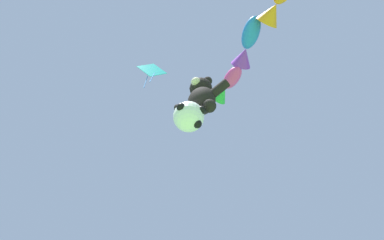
{
  "coord_description": "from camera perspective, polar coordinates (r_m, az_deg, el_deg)",
  "views": [
    {
      "loc": [
        2.33,
        0.55,
        1.74
      ],
      "look_at": [
        -0.42,
        5.09,
        9.8
      ],
      "focal_mm": 28.0,
      "sensor_mm": 36.0,
      "label": 1
    }
  ],
  "objects": [
    {
      "name": "fish_kite_magenta",
      "position": [
        13.83,
        6.64,
        6.52
      ],
      "size": [
        1.95,
        1.54,
        0.81
      ],
      "color": "#E53F9E"
    },
    {
      "name": "fish_kite_cobalt",
      "position": [
        13.59,
        10.43,
        13.84
      ],
      "size": [
        2.1,
        2.17,
        0.9
      ],
      "color": "blue"
    },
    {
      "name": "diamond_kite",
      "position": [
        14.5,
        -7.69,
        9.29
      ],
      "size": [
        1.06,
        1.06,
        2.43
      ],
      "color": "#19ADB2"
    },
    {
      "name": "teddy_bear_kite",
      "position": [
        11.33,
        1.78,
        4.45
      ],
      "size": [
        2.34,
        1.03,
        2.38
      ],
      "color": "black"
    },
    {
      "name": "soccer_ball_kite",
      "position": [
        10.2,
        -0.57,
        0.65
      ],
      "size": [
        1.18,
        1.18,
        1.09
      ],
      "color": "white"
    },
    {
      "name": "fish_kite_tangerine",
      "position": [
        13.03,
        16.15,
        21.11
      ],
      "size": [
        2.27,
        2.0,
        0.93
      ],
      "color": "orange"
    }
  ]
}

